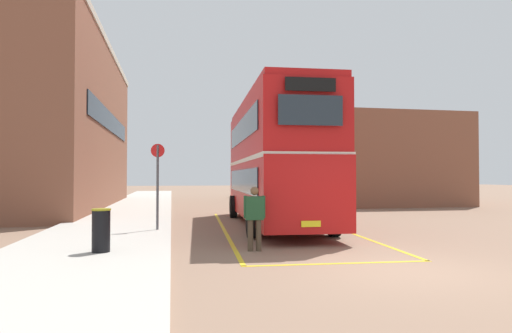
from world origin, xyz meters
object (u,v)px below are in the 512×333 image
at_px(double_decker_bus, 274,159).
at_px(pedestrian_boarding, 255,214).
at_px(litter_bin, 101,230).
at_px(bus_stop_sign, 158,178).
at_px(single_deck_bus, 265,179).

relative_size(double_decker_bus, pedestrian_boarding, 6.74).
height_order(double_decker_bus, litter_bin, double_decker_bus).
bearing_deg(pedestrian_boarding, litter_bin, -175.96).
distance_m(double_decker_bus, bus_stop_sign, 4.67).
bearing_deg(pedestrian_boarding, single_deck_bus, 77.22).
relative_size(single_deck_bus, litter_bin, 9.86).
xyz_separation_m(pedestrian_boarding, litter_bin, (-3.62, -0.26, -0.28)).
height_order(double_decker_bus, single_deck_bus, double_decker_bus).
bearing_deg(double_decker_bus, single_deck_bus, 78.88).
relative_size(double_decker_bus, bus_stop_sign, 3.89).
xyz_separation_m(single_deck_bus, pedestrian_boarding, (-5.45, -24.03, -0.72)).
height_order(double_decker_bus, pedestrian_boarding, double_decker_bus).
height_order(pedestrian_boarding, litter_bin, pedestrian_boarding).
distance_m(double_decker_bus, litter_bin, 8.14).
bearing_deg(double_decker_bus, litter_bin, -133.25).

